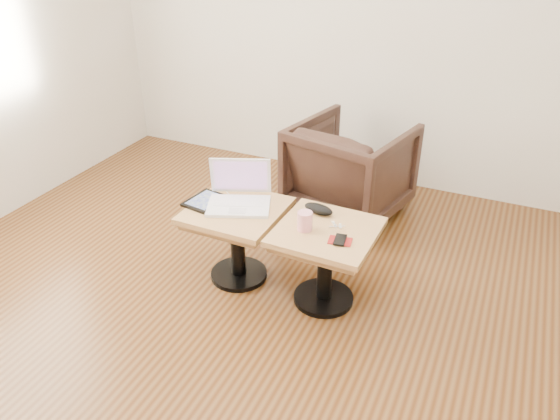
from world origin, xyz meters
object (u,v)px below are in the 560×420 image
at_px(side_table_right, 326,248).
at_px(striped_cup, 305,221).
at_px(side_table_left, 237,226).
at_px(armchair, 350,169).
at_px(laptop, 239,196).

bearing_deg(side_table_right, striped_cup, -152.69).
relative_size(side_table_left, striped_cup, 5.08).
xyz_separation_m(side_table_left, striped_cup, (0.43, -0.05, 0.17)).
bearing_deg(armchair, side_table_right, 113.67).
relative_size(striped_cup, armchair, 0.14).
bearing_deg(side_table_right, side_table_left, -178.81).
xyz_separation_m(side_table_left, laptop, (-0.01, 0.05, 0.16)).
bearing_deg(laptop, side_table_right, -27.91).
relative_size(side_table_left, side_table_right, 0.99).
distance_m(side_table_left, laptop, 0.17).
height_order(side_table_left, armchair, armchair).
relative_size(side_table_right, laptop, 1.23).
distance_m(side_table_right, armchair, 1.02).
distance_m(side_table_right, striped_cup, 0.20).
xyz_separation_m(laptop, armchair, (0.35, 0.95, -0.18)).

